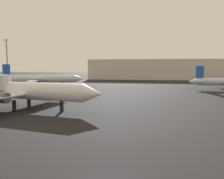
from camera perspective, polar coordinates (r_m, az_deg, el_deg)
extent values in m
cylinder|color=white|center=(44.84, -21.04, -0.27)|extent=(23.92, 7.16, 3.24)
cone|color=white|center=(37.38, -5.03, -1.05)|extent=(4.05, 3.79, 3.24)
cube|color=white|center=(45.67, -22.15, -0.82)|extent=(9.52, 29.85, 0.24)
cylinder|color=#4C4C54|center=(49.53, -17.19, -0.35)|extent=(3.20, 2.24, 1.77)
cylinder|color=#4C4C54|center=(41.22, -26.61, -1.91)|extent=(3.20, 2.24, 1.77)
cube|color=black|center=(40.65, -12.77, -4.25)|extent=(0.57, 0.57, 1.87)
cube|color=black|center=(47.40, -20.46, -3.05)|extent=(0.57, 0.57, 1.87)
cube|color=black|center=(44.52, -23.74, -3.73)|extent=(0.57, 0.57, 1.87)
cylinder|color=silver|center=(88.86, -17.79, 2.62)|extent=(25.95, 10.09, 2.75)
cone|color=silver|center=(87.13, -8.31, 2.78)|extent=(3.68, 3.49, 2.75)
cone|color=silver|center=(92.89, -26.68, 2.40)|extent=(3.68, 3.49, 2.75)
cube|color=silver|center=(89.15, -18.61, 2.34)|extent=(8.99, 20.89, 0.20)
cube|color=silver|center=(92.22, -25.56, 2.61)|extent=(3.93, 7.33, 0.13)
cube|color=#1947B2|center=(92.00, -25.40, 4.57)|extent=(2.65, 1.00, 4.08)
cylinder|color=#4C4C54|center=(92.87, -17.62, 2.41)|extent=(2.84, 2.16, 1.51)
cylinder|color=#4C4C54|center=(85.13, -18.66, 2.09)|extent=(2.84, 2.16, 1.51)
cube|color=black|center=(87.73, -12.36, 1.16)|extent=(0.52, 0.52, 2.03)
cube|color=black|center=(90.92, -18.35, 1.16)|extent=(0.52, 0.52, 2.03)
cube|color=black|center=(87.65, -18.80, 0.98)|extent=(0.52, 0.52, 2.03)
cone|color=#B2BCCC|center=(81.04, 19.99, 1.90)|extent=(2.85, 2.62, 2.47)
cube|color=#B2BCCC|center=(81.44, 21.20, 2.05)|extent=(2.26, 6.71, 0.13)
cube|color=#1947B2|center=(81.41, 21.54, 4.17)|extent=(2.53, 0.38, 4.08)
cube|color=#B2B7BC|center=(47.52, -26.48, 1.67)|extent=(2.45, 2.84, 2.80)
cylinder|color=slate|center=(120.13, -25.22, 6.35)|extent=(0.50, 0.50, 20.39)
cube|color=#F2EACC|center=(120.80, -25.44, 11.37)|extent=(2.40, 0.50, 0.80)
cube|color=beige|center=(149.75, 10.90, 5.08)|extent=(83.49, 27.22, 12.53)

